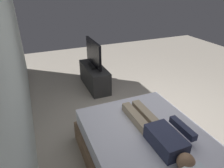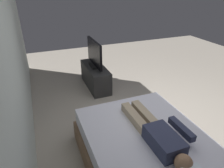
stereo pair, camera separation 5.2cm
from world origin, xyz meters
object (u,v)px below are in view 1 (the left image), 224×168
(tv, at_px, (93,54))
(tv_stand, at_px, (94,77))
(remote, at_px, (178,122))
(person, at_px, (160,133))
(bed, at_px, (153,159))

(tv, bearing_deg, tv_stand, 165.96)
(remote, distance_m, tv, 2.43)
(tv_stand, bearing_deg, remote, -170.97)
(person, xyz_separation_m, remote, (0.15, -0.40, -0.07))
(person, height_order, tv, tv)
(person, relative_size, tv_stand, 1.15)
(tv_stand, xyz_separation_m, tv, (0.00, -0.00, 0.53))
(remote, xyz_separation_m, tv, (2.39, 0.38, 0.24))
(bed, relative_size, remote, 13.92)
(tv_stand, distance_m, tv, 0.53)
(person, height_order, tv_stand, person)
(remote, bearing_deg, tv_stand, 9.03)
(person, distance_m, tv_stand, 2.57)
(person, bearing_deg, bed, 110.29)
(remote, height_order, tv, tv)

